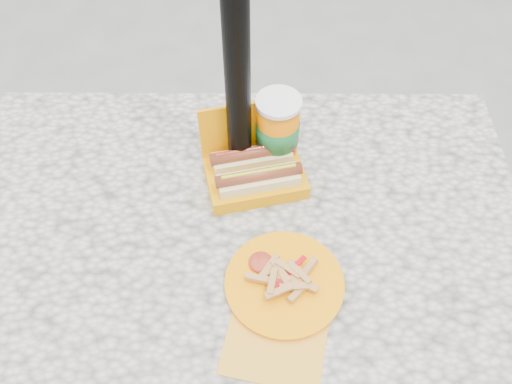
{
  "coord_description": "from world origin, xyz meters",
  "views": [
    {
      "loc": [
        0.04,
        -0.62,
        1.68
      ],
      "look_at": [
        0.03,
        0.05,
        0.8
      ],
      "focal_mm": 38.0,
      "sensor_mm": 36.0,
      "label": 1
    }
  ],
  "objects_px": {
    "hotdog_box": "(255,170)",
    "soda_cup": "(277,131)",
    "fries_plate": "(283,286)",
    "umbrella_pole": "(236,37)"
  },
  "relations": [
    {
      "from": "hotdog_box",
      "to": "soda_cup",
      "type": "bearing_deg",
      "value": 41.1
    },
    {
      "from": "hotdog_box",
      "to": "soda_cup",
      "type": "height_order",
      "value": "soda_cup"
    },
    {
      "from": "hotdog_box",
      "to": "soda_cup",
      "type": "relative_size",
      "value": 1.31
    },
    {
      "from": "soda_cup",
      "to": "fries_plate",
      "type": "bearing_deg",
      "value": -88.72
    },
    {
      "from": "fries_plate",
      "to": "hotdog_box",
      "type": "bearing_deg",
      "value": 101.92
    },
    {
      "from": "umbrella_pole",
      "to": "fries_plate",
      "type": "distance_m",
      "value": 0.46
    },
    {
      "from": "fries_plate",
      "to": "soda_cup",
      "type": "relative_size",
      "value": 1.79
    },
    {
      "from": "fries_plate",
      "to": "soda_cup",
      "type": "height_order",
      "value": "soda_cup"
    },
    {
      "from": "fries_plate",
      "to": "soda_cup",
      "type": "bearing_deg",
      "value": 91.28
    },
    {
      "from": "umbrella_pole",
      "to": "hotdog_box",
      "type": "height_order",
      "value": "umbrella_pole"
    }
  ]
}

